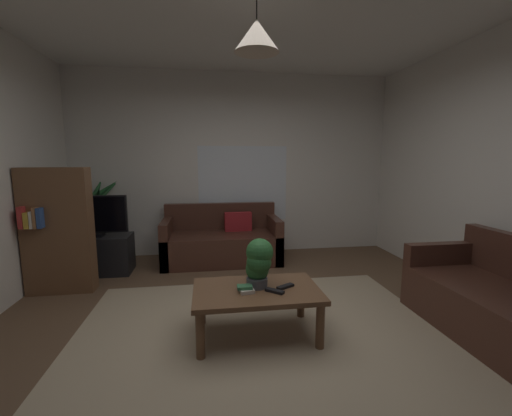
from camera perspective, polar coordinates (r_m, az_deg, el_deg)
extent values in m
cube|color=brown|center=(3.05, 0.89, -20.98)|extent=(4.89, 5.13, 0.02)
cube|color=tan|center=(2.87, 1.59, -22.67)|extent=(3.18, 2.82, 0.01)
cube|color=silver|center=(5.23, -3.72, 7.45)|extent=(5.01, 0.06, 2.80)
cube|color=white|center=(5.23, -2.28, 4.21)|extent=(1.39, 0.01, 1.17)
cube|color=#47281E|center=(4.86, -5.91, -6.83)|extent=(1.67, 0.80, 0.42)
cube|color=#47281E|center=(5.10, -6.15, -1.38)|extent=(1.67, 0.12, 0.40)
cube|color=#47281E|center=(4.86, -15.12, -5.74)|extent=(0.12, 0.80, 0.64)
cube|color=#47281E|center=(4.93, 3.14, -5.27)|extent=(0.12, 0.80, 0.64)
cube|color=maroon|center=(4.95, -3.11, -2.35)|extent=(0.41, 0.14, 0.28)
cube|color=#47281E|center=(3.51, 36.56, -14.65)|extent=(0.80, 1.55, 0.42)
cube|color=#47281E|center=(3.97, 29.33, -9.78)|extent=(0.80, 0.12, 0.64)
cube|color=brown|center=(2.85, 0.10, -14.14)|extent=(1.05, 0.66, 0.04)
cylinder|color=brown|center=(2.67, -9.60, -20.84)|extent=(0.07, 0.07, 0.37)
cylinder|color=brown|center=(2.81, 11.02, -19.37)|extent=(0.07, 0.07, 0.37)
cylinder|color=brown|center=(3.16, -9.41, -16.04)|extent=(0.07, 0.07, 0.37)
cylinder|color=brown|center=(3.27, 7.77, -15.10)|extent=(0.07, 0.07, 0.37)
cube|color=beige|center=(2.77, -1.64, -14.03)|extent=(0.13, 0.13, 0.03)
cube|color=#387247|center=(2.77, -1.96, -13.47)|extent=(0.12, 0.09, 0.02)
cube|color=black|center=(2.87, 5.10, -13.34)|extent=(0.16, 0.12, 0.02)
cube|color=black|center=(2.77, 3.23, -14.12)|extent=(0.15, 0.14, 0.02)
cylinder|color=#4C4C51|center=(2.87, 0.15, -12.69)|extent=(0.18, 0.18, 0.08)
sphere|color=#2D6B33|center=(2.85, 0.22, -10.46)|extent=(0.20, 0.20, 0.20)
sphere|color=#2D6B33|center=(2.81, 0.51, -9.31)|extent=(0.21, 0.21, 0.21)
sphere|color=#2D6B33|center=(2.80, 0.64, -7.61)|extent=(0.23, 0.23, 0.23)
cube|color=black|center=(4.83, -25.93, -7.26)|extent=(0.90, 0.44, 0.50)
cube|color=black|center=(4.70, -26.43, -0.97)|extent=(0.85, 0.05, 0.48)
cube|color=black|center=(4.68, -26.52, -1.02)|extent=(0.81, 0.00, 0.44)
cube|color=black|center=(4.75, -26.21, -4.19)|extent=(0.24, 0.16, 0.04)
cylinder|color=brown|center=(5.26, -25.57, -7.12)|extent=(0.32, 0.32, 0.30)
cylinder|color=brown|center=(5.16, -25.91, -2.00)|extent=(0.05, 0.05, 0.65)
cone|color=#235B2D|center=(5.04, -24.52, 2.95)|extent=(0.39, 0.14, 0.32)
cone|color=#235B2D|center=(5.26, -24.08, 2.95)|extent=(0.32, 0.50, 0.35)
cone|color=#235B2D|center=(5.31, -25.60, 3.16)|extent=(0.11, 0.48, 0.33)
cone|color=#235B2D|center=(5.31, -27.99, 2.51)|extent=(0.47, 0.41, 0.31)
cone|color=#235B2D|center=(5.13, -28.35, 2.19)|extent=(0.43, 0.22, 0.24)
cone|color=#235B2D|center=(4.98, -27.23, 2.50)|extent=(0.18, 0.37, 0.31)
cone|color=#235B2D|center=(4.95, -25.61, 2.30)|extent=(0.26, 0.36, 0.30)
cube|color=brown|center=(4.26, -30.97, -3.44)|extent=(0.70, 0.22, 1.40)
cube|color=#B22D2D|center=(4.24, -35.23, -1.30)|extent=(0.05, 0.16, 0.23)
cube|color=gold|center=(4.22, -34.54, -1.70)|extent=(0.05, 0.16, 0.17)
cube|color=beige|center=(4.20, -33.99, -1.63)|extent=(0.03, 0.16, 0.18)
cube|color=#99663F|center=(4.18, -33.58, -1.36)|extent=(0.03, 0.16, 0.22)
cube|color=#2D4C8C|center=(4.16, -33.04, -1.38)|extent=(0.04, 0.16, 0.21)
cone|color=beige|center=(2.78, 0.12, 27.58)|extent=(0.34, 0.34, 0.23)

